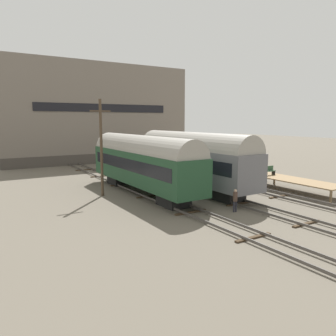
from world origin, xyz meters
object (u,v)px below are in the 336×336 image
Objects in this scene: train_car_grey at (193,157)px; utility_pole at (101,146)px; train_car_green at (142,161)px; bench at (269,170)px; person_worker at (235,198)px.

train_car_grey is 8.51m from utility_pole.
train_car_green is 12.78m from bench.
train_car_grey is 9.20× the size of person_worker.
train_car_grey is at bearing 159.72° from bench.
bench is at bearing -20.28° from train_car_grey.
train_car_grey is 10.95× the size of bench.
train_car_grey is 7.99m from bench.
utility_pole is (-15.52, 4.84, 2.69)m from bench.
train_car_green is at bearing -16.21° from utility_pole.
train_car_grey reaches higher than bench.
bench is (7.37, -2.72, -1.45)m from train_car_grey.
train_car_grey is at bearing -14.54° from utility_pole.
person_worker is 12.21m from utility_pole.
train_car_green is 1.92× the size of utility_pole.
train_car_grey is at bearing 76.43° from person_worker.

